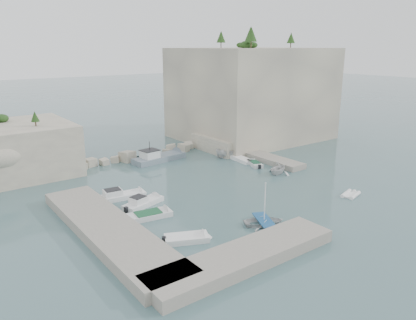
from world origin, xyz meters
TOP-DOWN VIEW (x-y plane):
  - ground at (0.00, 0.00)m, footprint 400.00×400.00m
  - cliff_east at (23.00, 23.00)m, footprint 26.00×22.00m
  - cliff_terrace at (13.00, 18.00)m, footprint 8.00×10.00m
  - outcrop_west at (-20.00, 25.00)m, footprint 16.00×14.00m
  - quay_west at (-17.00, -1.00)m, footprint 5.00×24.00m
  - quay_south at (-10.00, -12.50)m, footprint 18.00×4.00m
  - ledge_east at (13.50, 10.00)m, footprint 3.00×16.00m
  - breakwater at (-1.00, 22.00)m, footprint 28.00×3.00m
  - motorboat_e at (-11.68, -6.42)m, footprint 4.79×3.49m
  - motorboat_b at (-10.80, 3.74)m, footprint 5.74×3.28m
  - motorboat_a at (-11.98, 7.26)m, footprint 6.61×2.65m
  - motorboat_c at (-12.00, 0.37)m, footprint 5.57×2.68m
  - rowboat at (-3.39, -8.08)m, footprint 4.97×4.38m
  - inflatable_dinghy at (10.64, -8.46)m, footprint 3.12×2.07m
  - tender_east_a at (9.93, 2.85)m, footprint 4.46×4.09m
  - tender_east_b at (10.14, 7.84)m, footprint 2.77×4.27m
  - tender_east_c at (10.19, 10.99)m, footprint 2.08×5.15m
  - tender_east_d at (10.10, 13.62)m, footprint 5.13×3.61m
  - work_boat at (-0.13, 18.70)m, footprint 9.73×3.89m
  - rowboat_mast at (-3.39, -8.08)m, footprint 0.10×0.10m
  - vegetation at (17.83, 24.40)m, footprint 53.48×13.88m

SIDE VIEW (x-z plane):
  - ground at x=0.00m, z-range 0.00..0.00m
  - motorboat_e at x=-11.68m, z-range -0.35..0.35m
  - motorboat_b at x=-10.80m, z-range -0.70..0.70m
  - motorboat_a at x=-11.98m, z-range -0.70..0.70m
  - motorboat_c at x=-12.00m, z-range -0.35..0.35m
  - rowboat at x=-3.39m, z-range -0.43..0.43m
  - inflatable_dinghy at x=10.64m, z-range -0.22..0.22m
  - tender_east_a at x=9.93m, z-range -0.99..0.99m
  - tender_east_b at x=10.14m, z-range -0.35..0.35m
  - tender_east_c at x=10.19m, z-range -0.35..0.35m
  - tender_east_d at x=10.10m, z-range -0.93..0.93m
  - work_boat at x=-0.13m, z-range -1.10..1.10m
  - ledge_east at x=13.50m, z-range 0.00..0.80m
  - quay_west at x=-17.00m, z-range 0.00..1.10m
  - quay_south at x=-10.00m, z-range 0.00..1.10m
  - breakwater at x=-1.00m, z-range 0.00..1.40m
  - cliff_terrace at x=13.00m, z-range 0.00..2.50m
  - rowboat_mast at x=-3.39m, z-range 0.43..4.63m
  - outcrop_west at x=-20.00m, z-range 0.00..7.00m
  - cliff_east at x=23.00m, z-range 0.00..17.00m
  - vegetation at x=17.83m, z-range 11.23..24.63m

